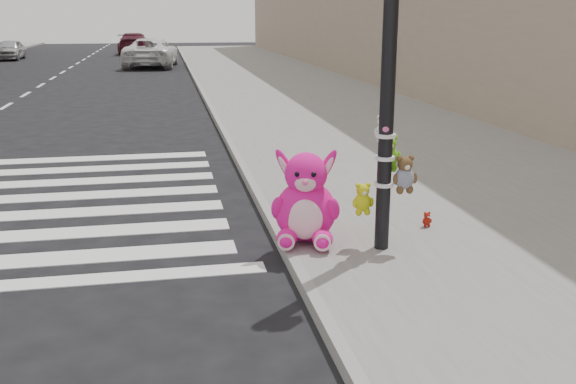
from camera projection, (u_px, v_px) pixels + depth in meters
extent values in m
plane|color=black|center=(147.00, 362.00, 5.19)|extent=(120.00, 120.00, 0.00)
cube|color=slate|center=(365.00, 127.00, 15.55)|extent=(7.00, 80.00, 0.14)
cube|color=gray|center=(223.00, 132.00, 14.92)|extent=(0.12, 80.00, 0.15)
cylinder|color=black|center=(388.00, 70.00, 6.80)|extent=(0.16, 0.16, 4.00)
cylinder|color=white|center=(384.00, 184.00, 7.13)|extent=(0.22, 0.22, 0.04)
cylinder|color=white|center=(385.00, 158.00, 7.05)|extent=(0.22, 0.22, 0.04)
cylinder|color=white|center=(386.00, 135.00, 6.98)|extent=(0.22, 0.22, 0.04)
ellipsoid|color=#F11490|center=(287.00, 241.00, 7.25)|extent=(0.32, 0.43, 0.20)
ellipsoid|color=#F11490|center=(322.00, 242.00, 7.22)|extent=(0.32, 0.43, 0.20)
ellipsoid|color=#F11490|center=(306.00, 211.00, 7.47)|extent=(0.85, 0.77, 0.72)
ellipsoid|color=#F9BFD1|center=(305.00, 220.00, 7.24)|extent=(0.42, 0.24, 0.47)
sphere|color=#F11490|center=(306.00, 174.00, 7.35)|extent=(0.60, 0.60, 0.49)
ellipsoid|color=#F11490|center=(286.00, 167.00, 7.37)|extent=(0.36, 0.18, 0.50)
ellipsoid|color=#F11490|center=(326.00, 168.00, 7.34)|extent=(0.36, 0.18, 0.50)
imported|color=white|center=(151.00, 53.00, 33.71)|extent=(3.00, 5.60, 1.49)
imported|color=#501624|center=(134.00, 43.00, 45.06)|extent=(2.18, 5.02, 1.44)
imported|color=silver|center=(10.00, 50.00, 39.12)|extent=(1.47, 3.59, 1.22)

